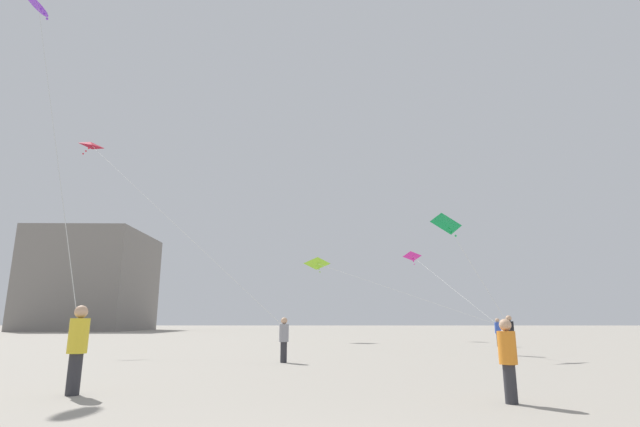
{
  "coord_description": "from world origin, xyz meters",
  "views": [
    {
      "loc": [
        0.15,
        -4.2,
        1.54
      ],
      "look_at": [
        0.0,
        19.36,
        6.95
      ],
      "focal_mm": 26.24,
      "sensor_mm": 36.0,
      "label": 1
    }
  ],
  "objects": [
    {
      "name": "kite_emerald_delta",
      "position": [
        6.06,
        17.5,
        5.98
      ],
      "size": [
        3.37,
        1.05,
        5.16
      ],
      "color": "green"
    },
    {
      "name": "kite_violet_diamond",
      "position": [
        -12.14,
        13.38,
        14.79
      ],
      "size": [
        7.71,
        7.93,
        14.05
      ],
      "color": "purple"
    },
    {
      "name": "person_in_grey",
      "position": [
        -1.34,
        14.09,
        0.91
      ],
      "size": [
        0.36,
        0.36,
        1.66
      ],
      "rotation": [
        0.0,
        0.0,
        1.73
      ],
      "color": "#2D2D33",
      "rests_on": "ground_plane"
    },
    {
      "name": "person_in_blue",
      "position": [
        10.94,
        25.52,
        0.92
      ],
      "size": [
        0.37,
        0.37,
        1.68
      ],
      "rotation": [
        0.0,
        0.0,
        2.55
      ],
      "color": "#2D2D33",
      "rests_on": "ground_plane"
    },
    {
      "name": "kite_lime_delta",
      "position": [
        -0.12,
        32.79,
        5.89
      ],
      "size": [
        12.09,
        7.89,
        5.03
      ],
      "color": "#8CD12D"
    },
    {
      "name": "kite_magenta_delta",
      "position": [
        7.88,
        35.35,
        6.76
      ],
      "size": [
        3.83,
        10.6,
        5.92
      ],
      "color": "#D12899"
    },
    {
      "name": "person_in_black",
      "position": [
        8.67,
        17.8,
        0.97
      ],
      "size": [
        0.39,
        0.39,
        1.77
      ],
      "rotation": [
        0.0,
        0.0,
        0.64
      ],
      "color": "#2D2D33",
      "rests_on": "ground_plane"
    },
    {
      "name": "kite_crimson_delta",
      "position": [
        -13.42,
        22.16,
        11.48
      ],
      "size": [
        13.23,
        9.01,
        10.95
      ],
      "color": "red"
    },
    {
      "name": "person_in_yellow",
      "position": [
        -5.16,
        6.23,
        1.02
      ],
      "size": [
        0.41,
        0.41,
        1.87
      ],
      "rotation": [
        0.0,
        0.0,
        5.41
      ],
      "color": "#2D2D33",
      "rests_on": "ground_plane"
    },
    {
      "name": "person_in_orange",
      "position": [
        3.73,
        5.25,
        0.86
      ],
      "size": [
        0.34,
        0.34,
        1.57
      ],
      "rotation": [
        0.0,
        0.0,
        1.48
      ],
      "color": "#2D2D33",
      "rests_on": "ground_plane"
    },
    {
      "name": "building_left_hall",
      "position": [
        -37.0,
        71.51,
        7.74
      ],
      "size": [
        16.12,
        18.03,
        15.49
      ],
      "color": "gray",
      "rests_on": "ground_plane"
    }
  ]
}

